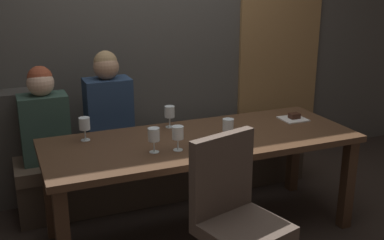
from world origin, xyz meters
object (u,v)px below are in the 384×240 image
at_px(diner_bearded, 108,105).
at_px(wine_glass_near_left, 170,112).
at_px(banquette_bench, 169,168).
at_px(wine_glass_far_right, 154,135).
at_px(wine_glass_end_left, 84,125).
at_px(wine_glass_near_right, 178,134).
at_px(wine_glass_far_left, 228,126).
at_px(chair_near_side, 234,209).
at_px(dessert_plate, 294,118).
at_px(diner_redhead, 44,117).
at_px(dining_table, 202,149).

relative_size(diner_bearded, wine_glass_near_left, 5.03).
bearing_deg(banquette_bench, wine_glass_far_right, -115.26).
bearing_deg(wine_glass_far_right, wine_glass_end_left, 132.75).
bearing_deg(wine_glass_near_right, diner_bearded, 105.77).
xyz_separation_m(wine_glass_far_left, wine_glass_near_right, (-0.37, -0.02, -0.00)).
bearing_deg(wine_glass_near_right, wine_glass_end_left, 141.12).
xyz_separation_m(wine_glass_near_left, wine_glass_near_right, (-0.11, -0.47, -0.00)).
bearing_deg(wine_glass_far_right, banquette_bench, 64.74).
relative_size(diner_bearded, wine_glass_end_left, 5.03).
distance_m(wine_glass_far_left, wine_glass_end_left, 0.98).
bearing_deg(chair_near_side, dessert_plate, 41.33).
bearing_deg(banquette_bench, dessert_plate, -34.81).
height_order(diner_redhead, wine_glass_end_left, diner_redhead).
bearing_deg(dining_table, chair_near_side, -98.82).
bearing_deg(wine_glass_end_left, wine_glass_near_right, -38.88).
relative_size(banquette_bench, wine_glass_near_left, 15.24).
height_order(chair_near_side, wine_glass_far_right, chair_near_side).
xyz_separation_m(dining_table, dessert_plate, (0.84, 0.11, 0.10)).
xyz_separation_m(chair_near_side, dessert_plate, (0.95, 0.84, 0.20)).
relative_size(diner_redhead, wine_glass_far_left, 4.53).
height_order(diner_bearded, wine_glass_near_left, diner_bearded).
bearing_deg(dessert_plate, diner_bearded, 155.34).
xyz_separation_m(dining_table, wine_glass_far_right, (-0.40, -0.14, 0.20)).
bearing_deg(diner_redhead, banquette_bench, -1.51).
xyz_separation_m(dining_table, wine_glass_end_left, (-0.77, 0.26, 0.20)).
distance_m(wine_glass_far_left, dessert_plate, 0.77).
height_order(chair_near_side, wine_glass_far_left, chair_near_side).
height_order(chair_near_side, diner_redhead, diner_redhead).
bearing_deg(wine_glass_near_left, chair_near_side, -89.12).
relative_size(chair_near_side, wine_glass_near_right, 5.98).
bearing_deg(wine_glass_near_right, diner_redhead, 130.04).
xyz_separation_m(banquette_bench, dessert_plate, (0.84, -0.59, 0.53)).
xyz_separation_m(diner_redhead, wine_glass_far_left, (1.12, -0.88, 0.05)).
distance_m(banquette_bench, wine_glass_end_left, 1.08).
height_order(diner_redhead, dessert_plate, diner_redhead).
bearing_deg(diner_bearded, wine_glass_end_left, -119.88).
xyz_separation_m(diner_redhead, wine_glass_end_left, (0.23, -0.47, 0.05)).
bearing_deg(dining_table, dessert_plate, 7.78).
xyz_separation_m(chair_near_side, wine_glass_near_left, (-0.02, 1.03, 0.30)).
height_order(wine_glass_far_right, wine_glass_near_right, same).
distance_m(diner_bearded, wine_glass_end_left, 0.54).
relative_size(wine_glass_near_left, wine_glass_near_right, 1.00).
bearing_deg(wine_glass_far_right, dining_table, 19.70).
xyz_separation_m(chair_near_side, wine_glass_near_right, (-0.13, 0.56, 0.29)).
distance_m(wine_glass_far_left, wine_glass_far_right, 0.53).
distance_m(chair_near_side, diner_redhead, 1.71).
xyz_separation_m(wine_glass_end_left, dessert_plate, (1.61, -0.14, -0.10)).
distance_m(chair_near_side, diner_bearded, 1.53).
relative_size(chair_near_side, diner_bearded, 1.19).
bearing_deg(chair_near_side, dining_table, 81.18).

